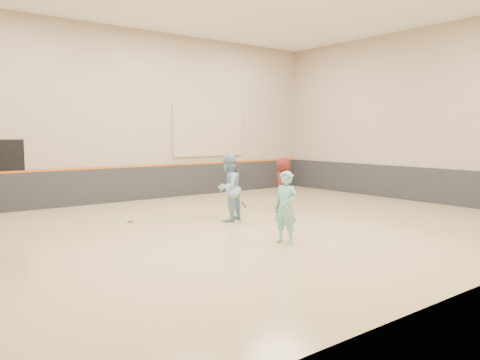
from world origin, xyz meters
TOP-DOWN VIEW (x-y plane):
  - room at (0.00, 0.00)m, footprint 15.04×12.04m
  - wainscot_back at (0.00, 5.97)m, footprint 14.90×0.04m
  - wainscot_right at (7.47, 0.00)m, footprint 0.04×11.90m
  - accent_stripe at (0.00, 5.96)m, footprint 14.90×0.03m
  - acoustic_panel at (2.80, 5.95)m, footprint 3.20×0.08m
  - doorway at (-4.50, 5.98)m, footprint 1.10×0.05m
  - girl at (-0.54, -2.05)m, footprint 0.51×0.65m
  - instructor at (0.00, 0.80)m, footprint 1.09×0.99m
  - young_man at (2.32, 1.12)m, footprint 0.80×0.95m
  - held_racket at (0.21, 0.61)m, footprint 0.37×0.37m
  - spare_racket at (-2.37, 2.37)m, footprint 0.61×0.61m
  - ball_under_racket at (0.49, -0.81)m, footprint 0.07×0.07m
  - ball_in_hand at (2.49, 0.89)m, footprint 0.07×0.07m
  - ball_beside_spare at (-1.78, 3.56)m, footprint 0.07×0.07m

SIDE VIEW (x-z plane):
  - ball_under_racket at x=0.49m, z-range 0.00..0.07m
  - ball_beside_spare at x=-1.78m, z-range 0.00..0.07m
  - spare_racket at x=-2.37m, z-range 0.00..0.08m
  - wainscot_back at x=0.00m, z-range 0.00..1.20m
  - wainscot_right at x=7.47m, z-range 0.00..1.20m
  - held_racket at x=0.21m, z-range 0.42..0.94m
  - girl at x=-0.54m, z-range 0.00..1.58m
  - room at x=0.00m, z-range -2.30..3.92m
  - young_man at x=2.32m, z-range 0.00..1.66m
  - instructor at x=0.00m, z-range 0.00..1.82m
  - doorway at x=-4.50m, z-range 0.00..2.20m
  - ball_in_hand at x=2.49m, z-range 1.07..1.14m
  - accent_stripe at x=0.00m, z-range 1.19..1.25m
  - acoustic_panel at x=2.80m, z-range 1.50..3.50m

